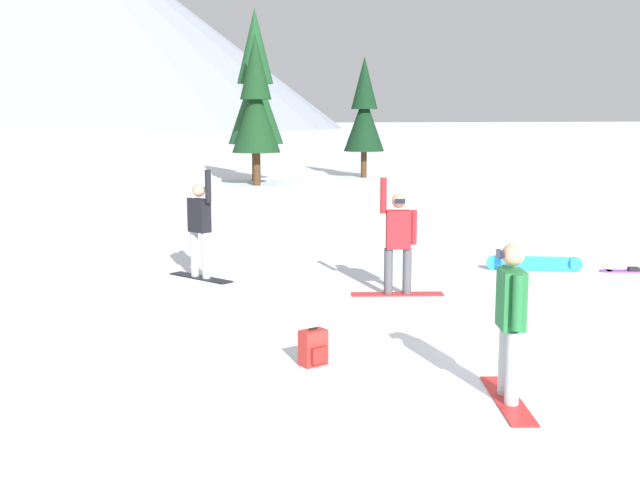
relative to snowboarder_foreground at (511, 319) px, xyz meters
name	(u,v)px	position (x,y,z in m)	size (l,w,h in m)	color
ground_plane	(566,354)	(1.70, 1.18, -0.90)	(800.00, 800.00, 0.00)	white
snowboarder_foreground	(511,319)	(0.00, 0.00, 0.00)	(0.80, 1.51, 1.71)	red
snowboarder_midground	(398,240)	(1.23, 5.07, 0.04)	(1.57, 0.78, 2.01)	red
snowboarder_background	(200,227)	(-1.59, 7.69, 0.08)	(0.96, 1.44, 2.06)	black
loose_snowboard_near_left	(534,263)	(4.73, 6.05, -0.76)	(1.69, 0.93, 0.29)	#1E8CD8
backpack_red	(314,348)	(-1.50, 1.92, -0.69)	(0.36, 0.32, 0.47)	red
pine_tree_broad	(256,103)	(5.38, 27.23, 2.70)	(2.14, 2.14, 6.62)	#472D19
pine_tree_slender	(364,112)	(11.76, 29.82, 2.35)	(2.02, 2.02, 5.97)	#472D19
pine_tree_young	(255,88)	(6.03, 29.44, 3.44)	(2.59, 2.59, 7.98)	#472D19
peak_central_summit	(37,5)	(4.24, 222.67, 31.12)	(161.17, 161.17, 61.29)	#8C93A3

